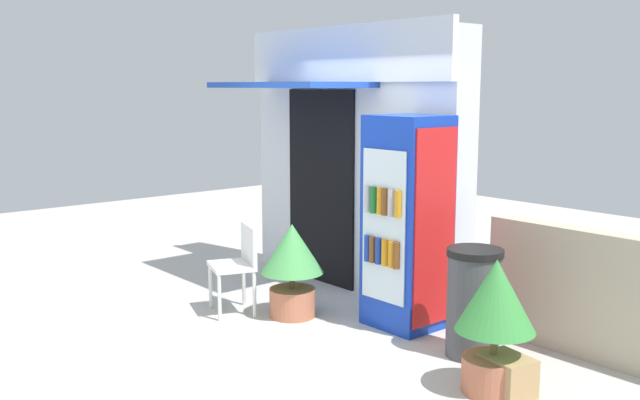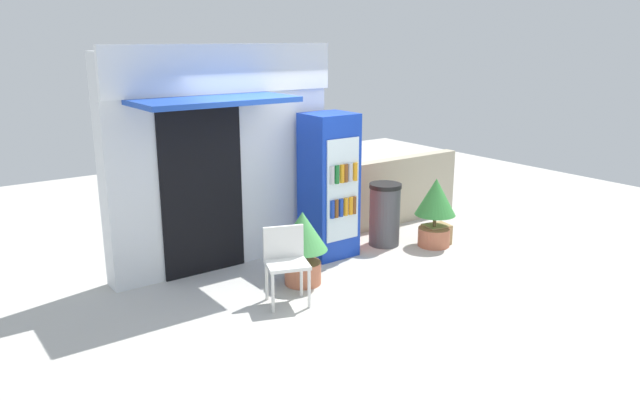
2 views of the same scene
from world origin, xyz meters
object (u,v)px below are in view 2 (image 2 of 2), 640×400
Objects in this scene: plastic_chair at (286,258)px; cardboard_box at (436,234)px; potted_plant_curbside at (435,206)px; trash_bin at (385,214)px; drink_cooler at (330,186)px; potted_plant_near_shop at (303,241)px.

cardboard_box is at bearing 7.79° from plastic_chair.
potted_plant_curbside reaches higher than cardboard_box.
cardboard_box is at bearing -33.63° from trash_bin.
drink_cooler reaches higher than potted_plant_curbside.
plastic_chair is 0.95× the size of potted_plant_near_shop.
potted_plant_near_shop is at bearing -179.07° from potted_plant_curbside.
potted_plant_curbside is 1.10× the size of trash_bin.
potted_plant_near_shop reaches higher than plastic_chair.
trash_bin is (0.88, -0.14, -0.52)m from drink_cooler.
plastic_chair is 0.87× the size of potted_plant_curbside.
potted_plant_curbside is at bearing 0.93° from potted_plant_near_shop.
potted_plant_near_shop is (-0.89, -0.64, -0.43)m from drink_cooler.
potted_plant_near_shop is 2.49× the size of cardboard_box.
potted_plant_near_shop is 1.84m from trash_bin.
trash_bin reaches higher than plastic_chair.
cardboard_box is (0.09, 0.04, -0.44)m from potted_plant_curbside.
trash_bin is at bearing 15.77° from potted_plant_near_shop.
potted_plant_near_shop is (0.45, 0.31, 0.02)m from plastic_chair.
cardboard_box is (2.86, 0.39, -0.38)m from plastic_chair.
drink_cooler is 1.04m from trash_bin.
potted_plant_curbside is (2.76, 0.35, 0.07)m from plastic_chair.
potted_plant_curbside is at bearing -22.94° from drink_cooler.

